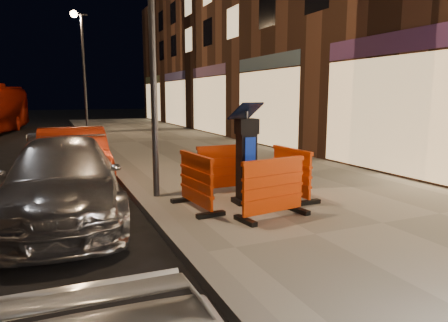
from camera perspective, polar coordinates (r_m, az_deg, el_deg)
name	(u,v)px	position (r m, az deg, el deg)	size (l,w,h in m)	color
ground_plane	(197,265)	(5.09, -3.89, -14.62)	(120.00, 120.00, 0.00)	black
sidewalk	(382,228)	(6.63, 21.65, -8.83)	(6.00, 60.00, 0.15)	gray
kerb	(197,259)	(5.06, -3.90, -13.85)	(0.30, 60.00, 0.15)	slate
parking_kiosk	(246,156)	(7.09, 3.22, 0.65)	(0.54, 0.54, 1.70)	black
barrier_front	(273,188)	(6.34, 7.06, -3.89)	(1.21, 0.50, 0.95)	#E63B06
barrier_back	(225,168)	(8.00, 0.14, -1.06)	(1.21, 0.50, 0.95)	#E63B06
barrier_kerbside	(196,182)	(6.79, -4.00, -2.96)	(1.21, 0.50, 0.95)	#E63B06
barrier_bldgside	(291,173)	(7.62, 9.59, -1.71)	(1.21, 0.50, 0.95)	#E63B06
car_silver	(66,218)	(7.40, -21.66, -7.57)	(1.85, 4.56, 1.32)	#BBBBC0
car_red	(75,188)	(9.69, -20.52, -3.58)	(1.42, 4.08, 1.34)	#98230C
street_lamp_mid	(152,35)	(7.68, -10.23, 17.30)	(0.12, 0.12, 6.00)	#3F3F44
street_lamp_far	(84,75)	(22.49, -19.32, 11.57)	(0.12, 0.12, 6.00)	#3F3F44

